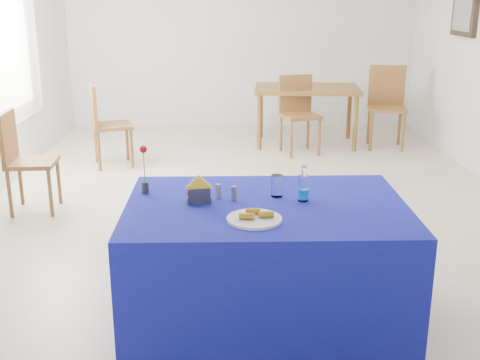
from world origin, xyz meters
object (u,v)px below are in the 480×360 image
blue_table (265,264)px  oak_table (307,93)px  water_bottle (303,189)px  plate (254,219)px  chair_win_b (104,120)px  chair_bg_left (298,109)px  chair_bg_right (387,101)px  chair_win_a (22,155)px

blue_table → oak_table: 4.59m
water_bottle → blue_table: bearing=-166.8°
plate → chair_win_b: 4.05m
plate → chair_bg_left: chair_bg_left is taller
oak_table → chair_win_b: size_ratio=1.47×
oak_table → plate: bearing=-100.7°
chair_bg_right → chair_win_a: size_ratio=1.12×
blue_table → chair_win_a: bearing=135.6°
water_bottle → chair_win_a: bearing=139.2°
blue_table → chair_win_a: chair_win_a is taller
plate → water_bottle: size_ratio=1.36×
plate → chair_bg_right: size_ratio=0.28×
plate → chair_bg_right: bearing=67.5°
water_bottle → chair_win_b: (-1.82, 3.43, -0.28)m
oak_table → chair_bg_left: size_ratio=1.47×
plate → oak_table: plate is taller
water_bottle → chair_win_b: 3.89m
oak_table → chair_bg_right: chair_bg_right is taller
water_bottle → chair_win_b: bearing=117.9°
blue_table → chair_win_b: size_ratio=1.69×
chair_bg_right → chair_win_a: chair_bg_right is taller
blue_table → chair_bg_left: 4.16m
blue_table → chair_bg_right: bearing=67.2°
oak_table → chair_win_b: chair_win_b is taller
blue_table → chair_win_b: chair_win_b is taller
blue_table → oak_table: bearing=79.7°
plate → chair_bg_right: 5.01m
chair_win_b → chair_win_a: bearing=146.2°
plate → blue_table: size_ratio=0.18×
chair_win_b → plate: bearing=-174.7°
oak_table → chair_win_a: size_ratio=1.52×
chair_bg_left → chair_win_b: chair_bg_left is taller
plate → chair_bg_left: size_ratio=0.31×
chair_bg_left → chair_bg_right: chair_bg_right is taller
chair_win_a → chair_bg_left: bearing=-55.3°
blue_table → water_bottle: (0.22, 0.05, 0.45)m
oak_table → water_bottle: bearing=-97.8°
plate → chair_win_b: bearing=112.1°
chair_bg_right → plate: bearing=-103.6°
chair_win_a → oak_table: bearing=-51.9°
blue_table → chair_bg_left: size_ratio=1.68×
plate → chair_win_a: 3.02m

